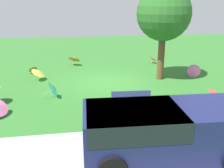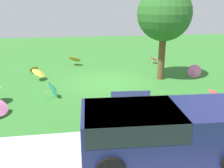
% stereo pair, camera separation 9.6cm
% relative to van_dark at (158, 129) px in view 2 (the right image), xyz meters
% --- Properties ---
extents(ground, '(40.00, 40.00, 0.00)m').
position_rel_van_dark_xyz_m(ground, '(0.39, -7.25, -0.91)').
color(ground, '#2D6B28').
extents(road_strip, '(40.00, 3.70, 0.01)m').
position_rel_van_dark_xyz_m(road_strip, '(0.39, 0.06, -0.91)').
color(road_strip, '#9E9EA3').
rests_on(road_strip, ground).
extents(van_dark, '(4.68, 2.31, 1.53)m').
position_rel_van_dark_xyz_m(van_dark, '(0.00, 0.00, 0.00)').
color(van_dark, '#191E4C').
rests_on(van_dark, ground).
extents(park_bench, '(1.63, 0.59, 0.90)m').
position_rel_van_dark_xyz_m(park_bench, '(0.07, -3.27, -0.45)').
color(park_bench, navy).
rests_on(park_bench, ground).
extents(shade_tree, '(2.98, 2.98, 5.21)m').
position_rel_van_dark_xyz_m(shade_tree, '(-2.67, -7.39, 2.77)').
color(shade_tree, brown).
rests_on(shade_tree, ground).
extents(parasol_red_0, '(0.64, 0.68, 0.59)m').
position_rel_van_dark_xyz_m(parasol_red_0, '(-3.54, -11.22, -0.55)').
color(parasol_red_0, tan).
rests_on(parasol_red_0, ground).
extents(parasol_teal_0, '(0.88, 0.89, 0.81)m').
position_rel_van_dark_xyz_m(parasol_teal_0, '(3.28, -5.32, -0.51)').
color(parasol_teal_0, tan).
rests_on(parasol_teal_0, ground).
extents(parasol_orange_0, '(0.75, 0.72, 0.54)m').
position_rel_van_dark_xyz_m(parasol_orange_0, '(4.92, -9.82, -0.62)').
color(parasol_orange_0, tan).
rests_on(parasol_orange_0, ground).
extents(parasol_orange_1, '(1.12, 1.10, 0.82)m').
position_rel_van_dark_xyz_m(parasol_orange_1, '(2.27, -11.50, -0.39)').
color(parasol_orange_1, tan).
rests_on(parasol_orange_1, ground).
extents(parasol_yellow_0, '(0.92, 0.95, 0.75)m').
position_rel_van_dark_xyz_m(parasol_yellow_0, '(4.33, -8.17, -0.42)').
color(parasol_yellow_0, tan).
rests_on(parasol_yellow_0, ground).
extents(parasol_pink_1, '(0.91, 0.88, 0.80)m').
position_rel_van_dark_xyz_m(parasol_pink_1, '(-4.76, -7.38, -0.51)').
color(parasol_pink_1, tan).
rests_on(parasol_pink_1, ground).
extents(parasol_red_1, '(0.85, 0.87, 0.63)m').
position_rel_van_dark_xyz_m(parasol_red_1, '(-4.00, -3.77, -0.52)').
color(parasol_red_1, tan).
rests_on(parasol_red_1, ground).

